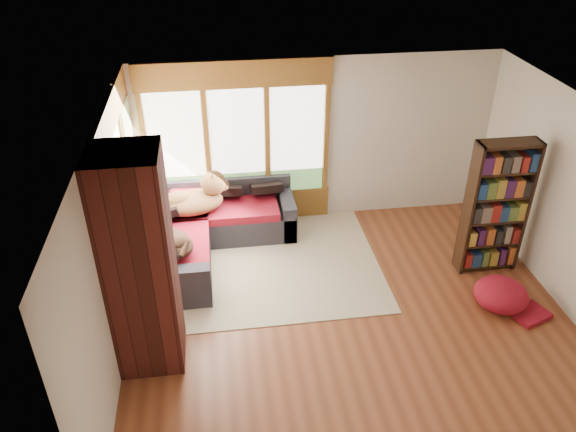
{
  "coord_description": "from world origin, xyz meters",
  "views": [
    {
      "loc": [
        -1.52,
        -5.25,
        4.81
      ],
      "look_at": [
        -0.65,
        0.97,
        0.95
      ],
      "focal_mm": 35.0,
      "sensor_mm": 36.0,
      "label": 1
    }
  ],
  "objects_px": {
    "dog_tan": "(197,195)",
    "dog_brindle": "(168,235)",
    "sectional_sofa": "(192,234)",
    "pouf": "(501,294)",
    "bookshelf": "(496,208)",
    "brick_chimney": "(140,265)",
    "area_rug": "(254,263)"
  },
  "relations": [
    {
      "from": "dog_brindle",
      "to": "brick_chimney",
      "type": "bearing_deg",
      "value": 139.11
    },
    {
      "from": "dog_tan",
      "to": "dog_brindle",
      "type": "bearing_deg",
      "value": -124.37
    },
    {
      "from": "pouf",
      "to": "dog_brindle",
      "type": "bearing_deg",
      "value": 165.07
    },
    {
      "from": "brick_chimney",
      "to": "sectional_sofa",
      "type": "relative_size",
      "value": 1.18
    },
    {
      "from": "dog_tan",
      "to": "dog_brindle",
      "type": "relative_size",
      "value": 1.18
    },
    {
      "from": "bookshelf",
      "to": "dog_brindle",
      "type": "relative_size",
      "value": 2.16
    },
    {
      "from": "dog_tan",
      "to": "dog_brindle",
      "type": "distance_m",
      "value": 1.01
    },
    {
      "from": "brick_chimney",
      "to": "pouf",
      "type": "relative_size",
      "value": 3.79
    },
    {
      "from": "area_rug",
      "to": "dog_tan",
      "type": "relative_size",
      "value": 3.35
    },
    {
      "from": "sectional_sofa",
      "to": "dog_tan",
      "type": "xyz_separation_m",
      "value": [
        0.11,
        0.27,
        0.5
      ]
    },
    {
      "from": "pouf",
      "to": "dog_brindle",
      "type": "height_order",
      "value": "dog_brindle"
    },
    {
      "from": "dog_brindle",
      "to": "bookshelf",
      "type": "bearing_deg",
      "value": -127.65
    },
    {
      "from": "sectional_sofa",
      "to": "area_rug",
      "type": "xyz_separation_m",
      "value": [
        0.86,
        -0.43,
        -0.3
      ]
    },
    {
      "from": "pouf",
      "to": "bookshelf",
      "type": "bearing_deg",
      "value": 78.09
    },
    {
      "from": "bookshelf",
      "to": "dog_brindle",
      "type": "height_order",
      "value": "bookshelf"
    },
    {
      "from": "bookshelf",
      "to": "dog_tan",
      "type": "relative_size",
      "value": 1.84
    },
    {
      "from": "area_rug",
      "to": "pouf",
      "type": "height_order",
      "value": "pouf"
    },
    {
      "from": "sectional_sofa",
      "to": "pouf",
      "type": "bearing_deg",
      "value": -21.64
    },
    {
      "from": "brick_chimney",
      "to": "area_rug",
      "type": "height_order",
      "value": "brick_chimney"
    },
    {
      "from": "sectional_sofa",
      "to": "area_rug",
      "type": "relative_size",
      "value": 0.63
    },
    {
      "from": "bookshelf",
      "to": "sectional_sofa",
      "type": "bearing_deg",
      "value": 167.04
    },
    {
      "from": "sectional_sofa",
      "to": "dog_brindle",
      "type": "xyz_separation_m",
      "value": [
        -0.28,
        -0.66,
        0.45
      ]
    },
    {
      "from": "sectional_sofa",
      "to": "dog_brindle",
      "type": "relative_size",
      "value": 2.46
    },
    {
      "from": "brick_chimney",
      "to": "dog_tan",
      "type": "relative_size",
      "value": 2.48
    },
    {
      "from": "dog_brindle",
      "to": "dog_tan",
      "type": "bearing_deg",
      "value": -56.59
    },
    {
      "from": "area_rug",
      "to": "dog_tan",
      "type": "bearing_deg",
      "value": 137.34
    },
    {
      "from": "dog_brindle",
      "to": "sectional_sofa",
      "type": "bearing_deg",
      "value": -56.82
    },
    {
      "from": "sectional_sofa",
      "to": "pouf",
      "type": "height_order",
      "value": "sectional_sofa"
    },
    {
      "from": "sectional_sofa",
      "to": "bookshelf",
      "type": "distance_m",
      "value": 4.25
    },
    {
      "from": "pouf",
      "to": "dog_tan",
      "type": "height_order",
      "value": "dog_tan"
    },
    {
      "from": "bookshelf",
      "to": "area_rug",
      "type": "bearing_deg",
      "value": 170.92
    },
    {
      "from": "pouf",
      "to": "dog_tan",
      "type": "bearing_deg",
      "value": 151.7
    }
  ]
}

